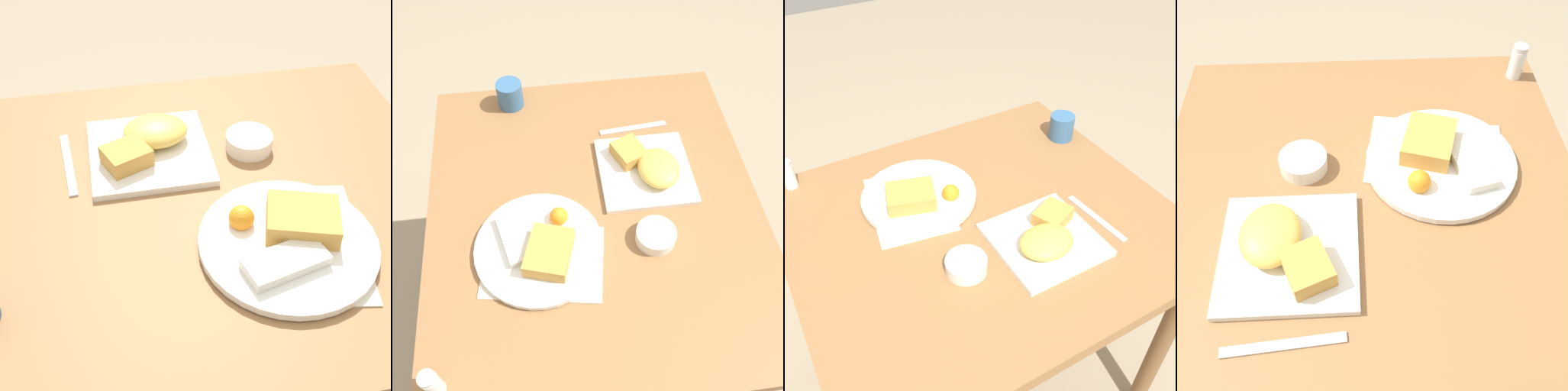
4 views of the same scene
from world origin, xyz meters
The scene contains 9 objects.
ground_plane centered at (0.00, 0.00, 0.00)m, with size 8.00×8.00×0.00m, color gray.
dining_table centered at (0.00, 0.00, 0.66)m, with size 0.92×0.82×0.76m.
menu_card centered at (-0.13, 0.14, 0.76)m, with size 0.23×0.30×0.00m.
plate_square_near centered at (0.09, -0.15, 0.78)m, with size 0.23×0.23×0.06m.
plate_oval_far centered at (-0.10, 0.14, 0.78)m, with size 0.30×0.30×0.05m.
sauce_ramekin centered at (-0.11, -0.13, 0.78)m, with size 0.09×0.09×0.03m.
salt_shaker centered at (-0.38, 0.36, 0.80)m, with size 0.03×0.03×0.08m.
butter_knife centered at (0.25, -0.14, 0.76)m, with size 0.03×0.19×0.00m.
coffee_mug centered at (0.39, 0.19, 0.80)m, with size 0.07×0.07×0.08m.
Camera 2 is at (-0.63, 0.10, 1.69)m, focal length 42.00 mm.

